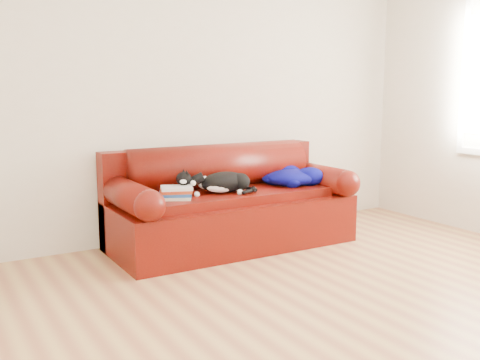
% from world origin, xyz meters
% --- Properties ---
extents(ground, '(4.50, 4.50, 0.00)m').
position_xyz_m(ground, '(0.00, 0.00, 0.00)').
color(ground, '#9A5D3D').
rests_on(ground, ground).
extents(room_shell, '(4.52, 4.02, 2.61)m').
position_xyz_m(room_shell, '(0.12, 0.02, 1.67)').
color(room_shell, beige).
rests_on(room_shell, ground).
extents(sofa_base, '(2.10, 0.90, 0.50)m').
position_xyz_m(sofa_base, '(-0.01, 1.49, 0.24)').
color(sofa_base, '#390203').
rests_on(sofa_base, ground).
extents(sofa_back, '(2.10, 1.01, 0.88)m').
position_xyz_m(sofa_back, '(-0.01, 1.74, 0.54)').
color(sofa_back, '#390203').
rests_on(sofa_back, ground).
extents(book_stack, '(0.33, 0.31, 0.10)m').
position_xyz_m(book_stack, '(-0.58, 1.39, 0.55)').
color(book_stack, beige).
rests_on(book_stack, sofa_base).
extents(cat, '(0.58, 0.39, 0.22)m').
position_xyz_m(cat, '(-0.13, 1.42, 0.59)').
color(cat, black).
rests_on(cat, sofa_base).
extents(blanket, '(0.56, 0.51, 0.17)m').
position_xyz_m(blanket, '(0.61, 1.45, 0.57)').
color(blanket, '#020545').
rests_on(blanket, sofa_base).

